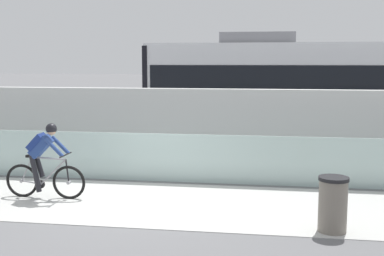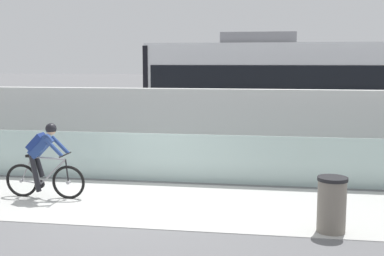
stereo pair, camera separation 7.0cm
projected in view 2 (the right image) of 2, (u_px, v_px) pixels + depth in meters
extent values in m
plane|color=slate|center=(137.00, 202.00, 10.26)|extent=(200.00, 200.00, 0.00)
cube|color=beige|center=(137.00, 202.00, 10.26)|extent=(32.00, 3.20, 0.01)
cube|color=#ADC6C1|center=(157.00, 157.00, 11.99)|extent=(32.00, 0.05, 1.17)
cube|color=silver|center=(172.00, 127.00, 13.69)|extent=(32.00, 0.36, 2.15)
cube|color=#595654|center=(187.00, 150.00, 16.26)|extent=(32.00, 0.08, 0.01)
cube|color=#595654|center=(194.00, 143.00, 17.66)|extent=(32.00, 0.08, 0.01)
cube|color=silver|center=(319.00, 92.00, 16.05)|extent=(11.00, 2.50, 3.10)
cube|color=black|center=(319.00, 81.00, 16.00)|extent=(10.56, 2.54, 1.04)
cube|color=#14724C|center=(318.00, 134.00, 16.23)|extent=(10.78, 2.53, 0.28)
cube|color=slate|center=(258.00, 38.00, 16.13)|extent=(2.40, 1.10, 0.36)
cube|color=#232326|center=(211.00, 136.00, 16.81)|extent=(1.40, 1.88, 0.20)
cylinder|color=black|center=(208.00, 142.00, 16.11)|extent=(0.60, 0.10, 0.60)
cylinder|color=black|center=(213.00, 135.00, 17.52)|extent=(0.60, 0.10, 0.60)
cube|color=black|center=(155.00, 90.00, 16.90)|extent=(0.16, 2.54, 2.94)
torus|color=black|center=(68.00, 182.00, 10.44)|extent=(0.72, 0.06, 0.72)
cylinder|color=#99999E|center=(68.00, 182.00, 10.44)|extent=(0.07, 0.10, 0.07)
torus|color=black|center=(22.00, 180.00, 10.61)|extent=(0.72, 0.06, 0.72)
cylinder|color=#99999E|center=(22.00, 180.00, 10.61)|extent=(0.07, 0.10, 0.07)
cylinder|color=#99999E|center=(53.00, 172.00, 10.47)|extent=(0.60, 0.04, 0.58)
cylinder|color=#99999E|center=(36.00, 170.00, 10.52)|extent=(0.22, 0.04, 0.59)
cylinder|color=#99999E|center=(48.00, 158.00, 10.44)|extent=(0.76, 0.04, 0.07)
cylinder|color=#99999E|center=(31.00, 182.00, 10.58)|extent=(0.43, 0.03, 0.09)
cylinder|color=#99999E|center=(27.00, 169.00, 10.55)|extent=(0.27, 0.02, 0.53)
cylinder|color=black|center=(67.00, 171.00, 10.41)|extent=(0.08, 0.03, 0.49)
cube|color=black|center=(32.00, 156.00, 10.50)|extent=(0.24, 0.10, 0.05)
cylinder|color=black|center=(65.00, 155.00, 10.37)|extent=(0.03, 0.58, 0.03)
cylinder|color=#262628|center=(41.00, 184.00, 10.55)|extent=(0.18, 0.02, 0.18)
cube|color=navy|center=(41.00, 146.00, 10.43)|extent=(0.50, 0.28, 0.51)
cube|color=navy|center=(37.00, 142.00, 10.44)|extent=(0.38, 0.30, 0.38)
sphere|color=tan|center=(51.00, 130.00, 10.35)|extent=(0.20, 0.20, 0.20)
sphere|color=black|center=(51.00, 129.00, 10.35)|extent=(0.23, 0.23, 0.23)
cylinder|color=navy|center=(54.00, 148.00, 10.22)|extent=(0.41, 0.08, 0.41)
cylinder|color=navy|center=(60.00, 145.00, 10.53)|extent=(0.41, 0.08, 0.41)
cylinder|color=black|center=(35.00, 174.00, 10.44)|extent=(0.25, 0.11, 0.79)
cylinder|color=black|center=(39.00, 165.00, 10.60)|extent=(0.25, 0.11, 0.52)
cylinder|color=slate|center=(332.00, 207.00, 8.39)|extent=(0.48, 0.48, 0.90)
cylinder|color=black|center=(333.00, 179.00, 8.33)|extent=(0.51, 0.51, 0.06)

